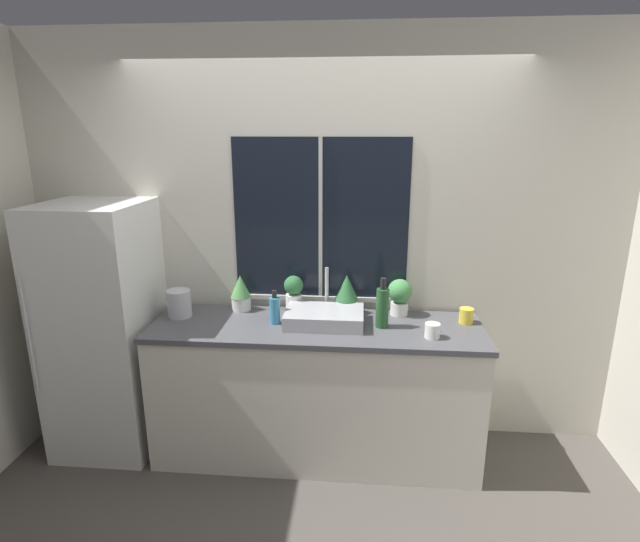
# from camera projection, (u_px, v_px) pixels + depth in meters

# --- Properties ---
(ground_plane) EXTENTS (14.00, 14.00, 0.00)m
(ground_plane) POSITION_uv_depth(u_px,v_px,m) (312.00, 481.00, 3.06)
(ground_plane) COLOR #4C4742
(wall_back) EXTENTS (8.00, 0.09, 2.70)m
(wall_back) POSITION_uv_depth(u_px,v_px,m) (321.00, 243.00, 3.33)
(wall_back) COLOR beige
(wall_back) RESTS_ON ground_plane
(wall_left) EXTENTS (0.06, 7.00, 2.70)m
(wall_left) POSITION_uv_depth(u_px,v_px,m) (100.00, 217.00, 4.30)
(wall_left) COLOR beige
(wall_left) RESTS_ON ground_plane
(wall_right) EXTENTS (0.06, 7.00, 2.70)m
(wall_right) POSITION_uv_depth(u_px,v_px,m) (578.00, 225.00, 3.96)
(wall_right) COLOR beige
(wall_right) RESTS_ON ground_plane
(counter) EXTENTS (2.07, 0.62, 0.91)m
(counter) POSITION_uv_depth(u_px,v_px,m) (316.00, 390.00, 3.23)
(counter) COLOR silver
(counter) RESTS_ON ground_plane
(refrigerator) EXTENTS (0.62, 0.67, 1.65)m
(refrigerator) POSITION_uv_depth(u_px,v_px,m) (105.00, 328.00, 3.26)
(refrigerator) COLOR silver
(refrigerator) RESTS_ON ground_plane
(sink) EXTENTS (0.48, 0.38, 0.31)m
(sink) POSITION_uv_depth(u_px,v_px,m) (324.00, 317.00, 3.11)
(sink) COLOR #ADADB2
(sink) RESTS_ON counter
(potted_plant_far_left) EXTENTS (0.14, 0.14, 0.24)m
(potted_plant_far_left) POSITION_uv_depth(u_px,v_px,m) (241.00, 292.00, 3.33)
(potted_plant_far_left) COLOR white
(potted_plant_far_left) RESTS_ON counter
(potted_plant_center_left) EXTENTS (0.13, 0.13, 0.25)m
(potted_plant_center_left) POSITION_uv_depth(u_px,v_px,m) (294.00, 292.00, 3.30)
(potted_plant_center_left) COLOR white
(potted_plant_center_left) RESTS_ON counter
(potted_plant_center_right) EXTENTS (0.15, 0.15, 0.26)m
(potted_plant_center_right) POSITION_uv_depth(u_px,v_px,m) (347.00, 291.00, 3.26)
(potted_plant_center_right) COLOR white
(potted_plant_center_right) RESTS_ON counter
(potted_plant_far_right) EXTENTS (0.16, 0.16, 0.24)m
(potted_plant_far_right) POSITION_uv_depth(u_px,v_px,m) (400.00, 295.00, 3.24)
(potted_plant_far_right) COLOR white
(potted_plant_far_right) RESTS_ON counter
(soap_bottle) EXTENTS (0.07, 0.07, 0.21)m
(soap_bottle) POSITION_uv_depth(u_px,v_px,m) (275.00, 310.00, 3.11)
(soap_bottle) COLOR teal
(soap_bottle) RESTS_ON counter
(bottle_tall) EXTENTS (0.08, 0.08, 0.31)m
(bottle_tall) POSITION_uv_depth(u_px,v_px,m) (382.00, 307.00, 3.04)
(bottle_tall) COLOR #235128
(bottle_tall) RESTS_ON counter
(mug_white) EXTENTS (0.09, 0.09, 0.09)m
(mug_white) POSITION_uv_depth(u_px,v_px,m) (432.00, 331.00, 2.90)
(mug_white) COLOR white
(mug_white) RESTS_ON counter
(mug_yellow) EXTENTS (0.09, 0.09, 0.10)m
(mug_yellow) POSITION_uv_depth(u_px,v_px,m) (466.00, 316.00, 3.12)
(mug_yellow) COLOR gold
(mug_yellow) RESTS_ON counter
(kettle) EXTENTS (0.15, 0.15, 0.20)m
(kettle) POSITION_uv_depth(u_px,v_px,m) (179.00, 302.00, 3.22)
(kettle) COLOR #B2B2B7
(kettle) RESTS_ON counter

